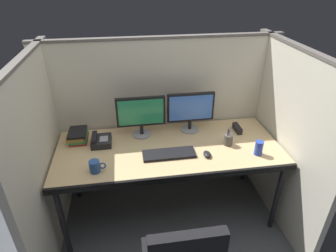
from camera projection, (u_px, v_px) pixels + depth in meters
The scene contains 15 objects.
ground_plane at pixel (174, 234), 2.54m from camera, with size 8.00×8.00×0.00m, color #4C5156.
cubicle_partition_rear at pixel (162, 118), 2.79m from camera, with size 2.21×0.06×1.57m.
cubicle_partition_left at pixel (43, 160), 2.19m from camera, with size 0.06×1.41×1.57m.
cubicle_partition_right at pixel (284, 139), 2.45m from camera, with size 0.06×1.41×1.57m.
desk at pixel (169, 153), 2.44m from camera, with size 1.90×0.80×0.74m.
monitor_left at pixel (141, 114), 2.50m from camera, with size 0.43×0.17×0.37m.
monitor_right at pixel (191, 109), 2.57m from camera, with size 0.43×0.17×0.37m.
keyboard_main at pixel (169, 154), 2.32m from camera, with size 0.43×0.15×0.02m, color black.
computer_mouse at pixel (207, 154), 2.31m from camera, with size 0.06×0.10×0.04m.
book_stack at pixel (78, 136), 2.50m from camera, with size 0.17×0.22×0.10m.
red_stapler at pixel (237, 128), 2.65m from camera, with size 0.04×0.15×0.06m, color black.
pen_cup at pixel (228, 140), 2.44m from camera, with size 0.08×0.08×0.16m.
coffee_mug at pixel (95, 166), 2.12m from camera, with size 0.13×0.08×0.09m.
desk_phone at pixel (101, 141), 2.46m from camera, with size 0.17×0.19×0.09m.
soda_can at pixel (259, 148), 2.31m from camera, with size 0.07×0.07×0.12m, color #263FB2.
Camera 1 is at (-0.32, -1.70, 2.10)m, focal length 30.41 mm.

